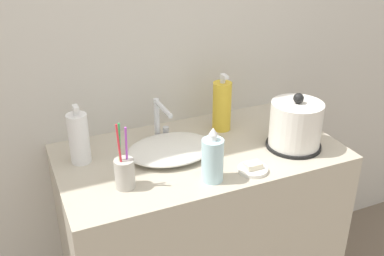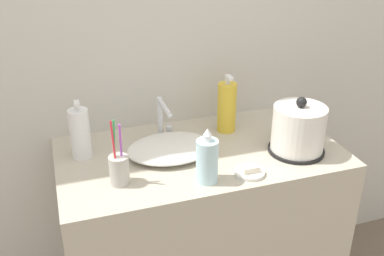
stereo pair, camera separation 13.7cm
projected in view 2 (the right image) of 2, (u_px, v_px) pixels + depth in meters
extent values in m
cube|color=#B7AD99|center=(200.00, 237.00, 1.83)|extent=(1.04, 0.56, 0.80)
ellipsoid|color=silver|center=(171.00, 148.00, 1.62)|extent=(0.32, 0.24, 0.05)
cylinder|color=silver|center=(160.00, 117.00, 1.72)|extent=(0.02, 0.02, 0.16)
cylinder|color=silver|center=(165.00, 107.00, 1.63)|extent=(0.02, 0.15, 0.02)
cylinder|color=silver|center=(169.00, 131.00, 1.76)|extent=(0.02, 0.02, 0.04)
cylinder|color=black|center=(296.00, 150.00, 1.65)|extent=(0.20, 0.20, 0.01)
cylinder|color=white|center=(298.00, 130.00, 1.61)|extent=(0.19, 0.19, 0.18)
sphere|color=black|center=(302.00, 102.00, 1.56)|extent=(0.04, 0.04, 0.04)
cylinder|color=#B7B2A8|center=(119.00, 170.00, 1.44)|extent=(0.06, 0.06, 0.10)
cylinder|color=green|center=(114.00, 147.00, 1.41)|extent=(0.02, 0.02, 0.18)
cylinder|color=#E5333F|center=(114.00, 149.00, 1.40)|extent=(0.01, 0.02, 0.18)
cylinder|color=#B24CCC|center=(121.00, 148.00, 1.41)|extent=(0.01, 0.03, 0.18)
cylinder|color=white|center=(80.00, 134.00, 1.58)|extent=(0.07, 0.07, 0.18)
cylinder|color=white|center=(77.00, 107.00, 1.53)|extent=(0.02, 0.02, 0.02)
cube|color=white|center=(77.00, 103.00, 1.51)|extent=(0.02, 0.04, 0.01)
cylinder|color=gold|center=(227.00, 107.00, 1.76)|extent=(0.07, 0.07, 0.20)
cylinder|color=white|center=(228.00, 81.00, 1.72)|extent=(0.02, 0.02, 0.02)
cube|color=white|center=(229.00, 77.00, 1.70)|extent=(0.02, 0.04, 0.01)
cylinder|color=silver|center=(207.00, 161.00, 1.44)|extent=(0.07, 0.07, 0.15)
cylinder|color=white|center=(207.00, 138.00, 1.40)|extent=(0.03, 0.03, 0.02)
cone|color=white|center=(208.00, 132.00, 1.39)|extent=(0.03, 0.03, 0.02)
cylinder|color=silver|center=(250.00, 172.00, 1.51)|extent=(0.10, 0.10, 0.01)
cube|color=#EFE5C6|center=(250.00, 168.00, 1.50)|extent=(0.06, 0.04, 0.02)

